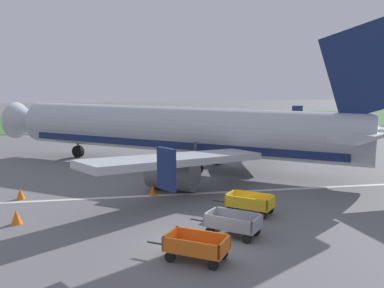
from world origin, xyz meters
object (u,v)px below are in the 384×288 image
(traffic_cone_near_plane, at_px, (20,194))
(traffic_cone_by_carts, at_px, (16,217))
(baggage_cart_third_in_row, at_px, (250,203))
(traffic_cone_mid_apron, at_px, (153,190))
(baggage_cart_second_in_row, at_px, (233,223))
(airplane, at_px, (190,131))
(baggage_cart_nearest, at_px, (196,246))

(traffic_cone_near_plane, relative_size, traffic_cone_by_carts, 0.91)
(baggage_cart_third_in_row, relative_size, traffic_cone_mid_apron, 4.91)
(baggage_cart_second_in_row, bearing_deg, traffic_cone_mid_apron, 112.54)
(traffic_cone_by_carts, bearing_deg, traffic_cone_near_plane, 99.19)
(traffic_cone_mid_apron, bearing_deg, airplane, 63.62)
(baggage_cart_nearest, distance_m, traffic_cone_mid_apron, 10.08)
(traffic_cone_near_plane, distance_m, traffic_cone_by_carts, 4.77)
(airplane, distance_m, baggage_cart_third_in_row, 12.44)
(baggage_cart_nearest, bearing_deg, traffic_cone_mid_apron, 95.38)
(airplane, xyz_separation_m, traffic_cone_near_plane, (-11.83, -6.91, -2.72))
(airplane, height_order, traffic_cone_by_carts, airplane)
(baggage_cart_third_in_row, bearing_deg, traffic_cone_by_carts, 177.60)
(baggage_cart_third_in_row, distance_m, traffic_cone_by_carts, 12.31)
(airplane, bearing_deg, traffic_cone_mid_apron, -116.38)
(baggage_cart_second_in_row, distance_m, traffic_cone_mid_apron, 8.25)
(airplane, xyz_separation_m, traffic_cone_by_carts, (-11.07, -11.62, -2.68))
(baggage_cart_nearest, distance_m, traffic_cone_near_plane, 13.97)
(airplane, height_order, baggage_cart_third_in_row, airplane)
(baggage_cart_third_in_row, relative_size, traffic_cone_near_plane, 4.79)
(baggage_cart_second_in_row, xyz_separation_m, traffic_cone_near_plane, (-11.26, 8.22, -0.27))
(airplane, bearing_deg, traffic_cone_by_carts, -133.61)
(baggage_cart_third_in_row, xyz_separation_m, traffic_cone_near_plane, (-13.05, 5.22, -0.27))
(airplane, xyz_separation_m, baggage_cart_second_in_row, (-0.57, -15.14, -2.45))
(baggage_cart_second_in_row, bearing_deg, airplane, 87.83)
(traffic_cone_by_carts, bearing_deg, baggage_cart_third_in_row, -2.40)
(traffic_cone_near_plane, bearing_deg, baggage_cart_second_in_row, -36.14)
(baggage_cart_third_in_row, bearing_deg, baggage_cart_nearest, -126.49)
(baggage_cart_second_in_row, bearing_deg, baggage_cart_third_in_row, 59.10)
(traffic_cone_mid_apron, bearing_deg, baggage_cart_second_in_row, -67.46)
(baggage_cart_nearest, xyz_separation_m, baggage_cart_third_in_row, (4.01, 5.42, 0.00))
(baggage_cart_second_in_row, height_order, traffic_cone_mid_apron, baggage_cart_second_in_row)
(baggage_cart_second_in_row, relative_size, traffic_cone_near_plane, 4.78)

